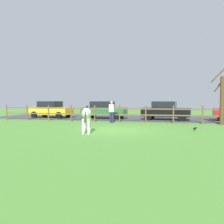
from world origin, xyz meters
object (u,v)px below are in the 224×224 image
object	(u,v)px
bare_tree	(222,98)
parked_car_black	(166,110)
parked_car_yellow	(51,109)
parked_car_green	(104,110)
zebra	(87,115)
crow_on_grass	(195,128)
visitor_near_fence	(112,111)

from	to	relation	value
bare_tree	parked_car_black	world-z (taller)	bare_tree
parked_car_yellow	parked_car_green	xyz separation A→B (m)	(5.21, 0.13, 0.00)
bare_tree	zebra	world-z (taller)	bare_tree
crow_on_grass	parked_car_black	world-z (taller)	parked_car_black
parked_car_green	parked_car_yellow	bearing A→B (deg)	-178.59
visitor_near_fence	zebra	bearing A→B (deg)	-88.25
bare_tree	parked_car_black	bearing A→B (deg)	144.98
crow_on_grass	parked_car_black	distance (m)	7.15
parked_car_black	parked_car_yellow	bearing A→B (deg)	179.65
parked_car_yellow	visitor_near_fence	distance (m)	7.64
zebra	crow_on_grass	xyz separation A→B (m)	(5.55, 2.41, -0.80)
parked_car_black	bare_tree	bearing A→B (deg)	-35.02
crow_on_grass	zebra	bearing A→B (deg)	-156.57
zebra	visitor_near_fence	xyz separation A→B (m)	(-0.18, 5.96, -0.02)
parked_car_green	bare_tree	bearing A→B (deg)	-17.34
zebra	visitor_near_fence	distance (m)	5.97
bare_tree	parked_car_green	world-z (taller)	bare_tree
parked_car_yellow	parked_car_green	size ratio (longest dim) A/B	1.02
parked_car_green	visitor_near_fence	world-z (taller)	visitor_near_fence
bare_tree	parked_car_green	size ratio (longest dim) A/B	1.00
bare_tree	parked_car_yellow	size ratio (longest dim) A/B	0.99
parked_car_green	crow_on_grass	bearing A→B (deg)	-43.75
zebra	parked_car_black	size ratio (longest dim) A/B	0.46
bare_tree	parked_car_yellow	bearing A→B (deg)	169.09
zebra	parked_car_black	xyz separation A→B (m)	(3.71, 9.27, -0.08)
zebra	parked_car_yellow	xyz separation A→B (m)	(-7.03, 9.34, -0.08)
crow_on_grass	parked_car_yellow	distance (m)	14.39
parked_car_black	parked_car_green	world-z (taller)	same
zebra	parked_car_green	xyz separation A→B (m)	(-1.82, 9.47, -0.08)
crow_on_grass	parked_car_yellow	size ratio (longest dim) A/B	0.05
parked_car_yellow	parked_car_green	world-z (taller)	same
zebra	parked_car_yellow	world-z (taller)	parked_car_yellow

